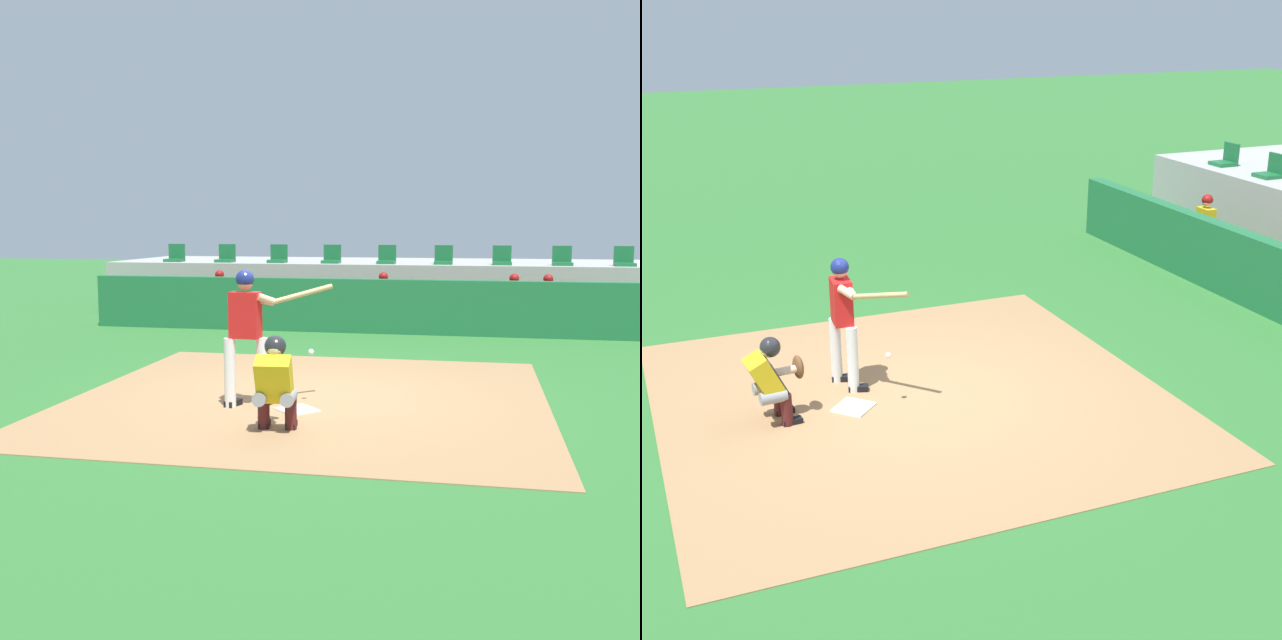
{
  "view_description": "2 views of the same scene",
  "coord_description": "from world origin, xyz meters",
  "views": [
    {
      "loc": [
        2.16,
        -9.97,
        2.36
      ],
      "look_at": [
        0.0,
        0.7,
        1.0
      ],
      "focal_mm": 42.26,
      "sensor_mm": 36.0,
      "label": 1
    },
    {
      "loc": [
        9.88,
        -3.38,
        5.01
      ],
      "look_at": [
        0.0,
        0.7,
        1.0
      ],
      "focal_mm": 49.41,
      "sensor_mm": 36.0,
      "label": 2
    }
  ],
  "objects": [
    {
      "name": "catcher_crouched",
      "position": [
        -0.03,
        -1.78,
        0.61
      ],
      "size": [
        0.51,
        1.82,
        1.13
      ],
      "color": "gray",
      "rests_on": "ground"
    },
    {
      "name": "dirt_infield",
      "position": [
        0.0,
        0.0,
        0.01
      ],
      "size": [
        6.4,
        6.4,
        0.01
      ],
      "primitive_type": "cube",
      "color": "#9E754C",
      "rests_on": "ground"
    },
    {
      "name": "stadium_seat_0",
      "position": [
        -5.78,
        9.38,
        1.53
      ],
      "size": [
        0.46,
        0.46,
        0.48
      ],
      "color": "#196033",
      "rests_on": "stands_platform"
    },
    {
      "name": "batter_at_plate",
      "position": [
        -0.67,
        -0.7,
        1.04
      ],
      "size": [
        1.33,
        0.74,
        1.8
      ],
      "color": "silver",
      "rests_on": "ground"
    },
    {
      "name": "home_plate",
      "position": [
        0.0,
        -0.8,
        0.02
      ],
      "size": [
        0.62,
        0.62,
        0.02
      ],
      "primitive_type": "cube",
      "rotation": [
        0.0,
        0.0,
        0.79
      ],
      "color": "white",
      "rests_on": "dirt_infield"
    },
    {
      "name": "stadium_seat_1",
      "position": [
        -4.33,
        9.38,
        1.53
      ],
      "size": [
        0.46,
        0.46,
        0.48
      ],
      "color": "#196033",
      "rests_on": "stands_platform"
    },
    {
      "name": "dugout_player_0",
      "position": [
        -3.86,
        7.34,
        0.67
      ],
      "size": [
        0.49,
        0.7,
        1.3
      ],
      "color": "#939399",
      "rests_on": "ground"
    },
    {
      "name": "ground_plane",
      "position": [
        0.0,
        0.0,
        0.0
      ],
      "size": [
        80.0,
        80.0,
        0.0
      ],
      "primitive_type": "plane",
      "color": "#2D6B2D"
    }
  ]
}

